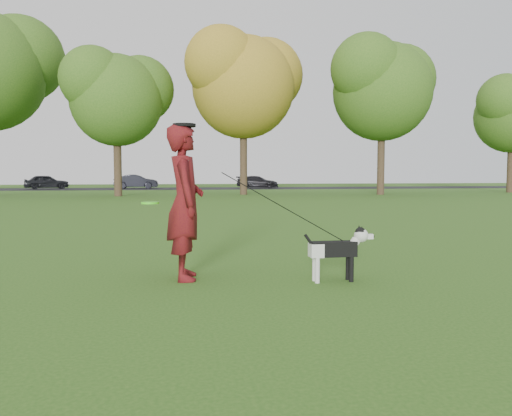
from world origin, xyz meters
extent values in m
plane|color=#285116|center=(0.00, 0.00, 0.00)|extent=(120.00, 120.00, 0.00)
cube|color=black|center=(0.00, 40.00, 0.01)|extent=(120.00, 7.00, 0.02)
imported|color=#510B16|center=(-0.42, 0.29, 1.03)|extent=(0.51, 0.76, 2.07)
cube|color=black|center=(1.49, -0.18, 0.43)|extent=(0.61, 0.19, 0.20)
cube|color=silver|center=(1.26, -0.18, 0.42)|extent=(0.17, 0.19, 0.18)
cylinder|color=silver|center=(1.26, -0.24, 0.17)|extent=(0.06, 0.06, 0.33)
cylinder|color=silver|center=(1.26, -0.11, 0.17)|extent=(0.06, 0.06, 0.33)
cylinder|color=black|center=(1.72, -0.24, 0.17)|extent=(0.06, 0.06, 0.33)
cylinder|color=black|center=(1.72, -0.11, 0.17)|extent=(0.06, 0.06, 0.33)
cylinder|color=silver|center=(1.76, -0.18, 0.48)|extent=(0.20, 0.12, 0.21)
sphere|color=silver|center=(1.87, -0.18, 0.60)|extent=(0.19, 0.19, 0.19)
sphere|color=black|center=(1.86, -0.18, 0.64)|extent=(0.14, 0.14, 0.14)
cube|color=silver|center=(1.97, -0.18, 0.58)|extent=(0.12, 0.07, 0.07)
sphere|color=black|center=(2.04, -0.18, 0.58)|extent=(0.04, 0.04, 0.04)
cone|color=black|center=(1.86, -0.23, 0.69)|extent=(0.07, 0.07, 0.08)
cone|color=black|center=(1.86, -0.13, 0.69)|extent=(0.07, 0.07, 0.08)
cylinder|color=black|center=(1.20, -0.18, 0.50)|extent=(0.21, 0.04, 0.28)
cylinder|color=black|center=(1.70, -0.18, 0.49)|extent=(0.13, 0.13, 0.02)
imported|color=black|center=(-11.68, 40.00, 0.65)|extent=(4.00, 2.52, 1.27)
imported|color=black|center=(-3.96, 40.00, 0.66)|extent=(3.90, 1.42, 1.28)
imported|color=black|center=(7.19, 40.00, 0.59)|extent=(4.20, 2.39, 1.15)
cylinder|color=#4AEB1D|center=(-0.87, 0.14, 1.04)|extent=(0.23, 0.23, 0.02)
cylinder|color=black|center=(-0.42, 0.29, 2.05)|extent=(0.30, 0.30, 0.04)
cylinder|color=#38281C|center=(-4.00, 25.50, 2.10)|extent=(0.48, 0.48, 4.20)
sphere|color=#426B1E|center=(-4.00, 25.50, 6.44)|extent=(5.60, 5.60, 5.60)
cylinder|color=#38281C|center=(4.00, 26.50, 2.52)|extent=(0.48, 0.48, 5.04)
sphere|color=#A58426|center=(4.00, 26.50, 7.73)|extent=(6.72, 6.72, 6.72)
cylinder|color=#38281C|center=(13.00, 25.00, 2.42)|extent=(0.48, 0.48, 4.83)
sphere|color=#426B1E|center=(13.00, 25.00, 7.41)|extent=(6.44, 6.44, 6.44)
cylinder|color=#38281C|center=(24.00, 27.00, 1.99)|extent=(0.48, 0.48, 3.99)
camera|label=1|loc=(-0.56, -6.41, 1.42)|focal=35.00mm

